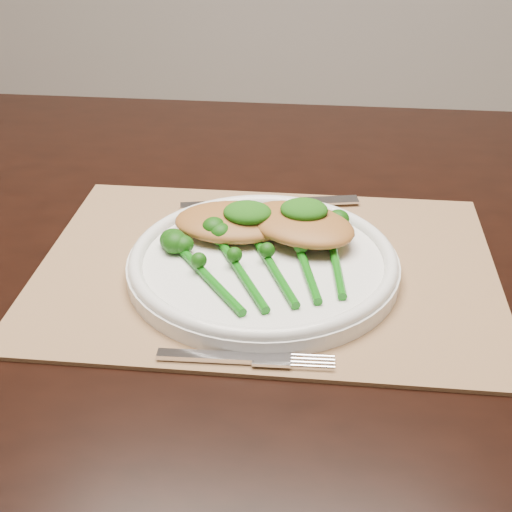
# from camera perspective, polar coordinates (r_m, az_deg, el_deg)

# --- Properties ---
(dining_table) EXTENTS (1.62, 0.94, 0.75)m
(dining_table) POSITION_cam_1_polar(r_m,az_deg,el_deg) (1.10, -1.93, -14.82)
(dining_table) COLOR black
(dining_table) RESTS_ON ground
(placemat) EXTENTS (0.51, 0.38, 0.00)m
(placemat) POSITION_cam_1_polar(r_m,az_deg,el_deg) (0.78, 0.89, -0.91)
(placemat) COLOR #946F4B
(placemat) RESTS_ON dining_table
(dinner_plate) EXTENTS (0.29, 0.29, 0.03)m
(dinner_plate) POSITION_cam_1_polar(r_m,az_deg,el_deg) (0.76, 0.57, -0.50)
(dinner_plate) COLOR white
(dinner_plate) RESTS_ON placemat
(knife) EXTENTS (0.22, 0.07, 0.01)m
(knife) POSITION_cam_1_polar(r_m,az_deg,el_deg) (0.90, -0.27, 4.16)
(knife) COLOR silver
(knife) RESTS_ON placemat
(fork) EXTENTS (0.16, 0.02, 0.00)m
(fork) POSITION_cam_1_polar(r_m,az_deg,el_deg) (0.64, 0.09, -8.22)
(fork) COLOR silver
(fork) RESTS_ON placemat
(chicken_fillet_left) EXTENTS (0.14, 0.10, 0.03)m
(chicken_fillet_left) POSITION_cam_1_polar(r_m,az_deg,el_deg) (0.80, -1.81, 2.76)
(chicken_fillet_left) COLOR #AA6C31
(chicken_fillet_left) RESTS_ON dinner_plate
(chicken_fillet_right) EXTENTS (0.16, 0.14, 0.03)m
(chicken_fillet_right) POSITION_cam_1_polar(r_m,az_deg,el_deg) (0.79, 3.53, 2.57)
(chicken_fillet_right) COLOR #AA6C31
(chicken_fillet_right) RESTS_ON dinner_plate
(pesto_dollop_left) EXTENTS (0.05, 0.05, 0.02)m
(pesto_dollop_left) POSITION_cam_1_polar(r_m,az_deg,el_deg) (0.79, -0.69, 3.50)
(pesto_dollop_left) COLOR #104409
(pesto_dollop_left) RESTS_ON chicken_fillet_left
(pesto_dollop_right) EXTENTS (0.05, 0.04, 0.02)m
(pesto_dollop_right) POSITION_cam_1_polar(r_m,az_deg,el_deg) (0.78, 3.87, 3.73)
(pesto_dollop_right) COLOR #104409
(pesto_dollop_right) RESTS_ON chicken_fillet_right
(broccolini_bundle) EXTENTS (0.22, 0.23, 0.04)m
(broccolini_bundle) POSITION_cam_1_polar(r_m,az_deg,el_deg) (0.73, 1.38, -0.98)
(broccolini_bundle) COLOR #0D5C0C
(broccolini_bundle) RESTS_ON dinner_plate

